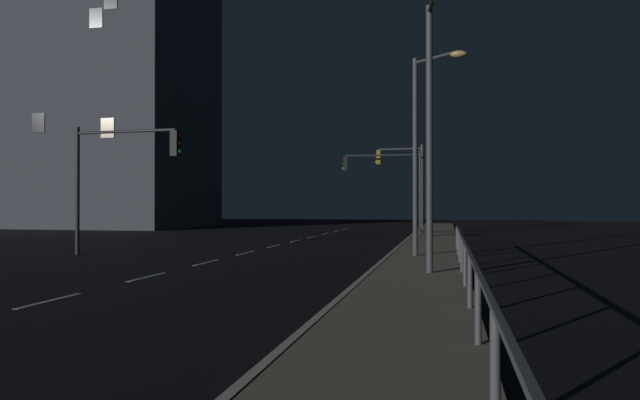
{
  "coord_description": "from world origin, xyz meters",
  "views": [
    {
      "loc": [
        7.97,
        -1.61,
        1.99
      ],
      "look_at": [
        1.06,
        30.29,
        2.22
      ],
      "focal_mm": 32.97,
      "sensor_mm": 36.0,
      "label": 1
    }
  ],
  "objects_px": {
    "traffic_light_far_center": "(402,172)",
    "traffic_light_mid_left": "(123,163)",
    "traffic_light_overhead_east": "(385,174)",
    "street_lamp_corner": "(430,111)",
    "street_lamp_far_end": "(423,135)",
    "building_distant": "(65,95)"
  },
  "relations": [
    {
      "from": "traffic_light_far_center",
      "to": "traffic_light_mid_left",
      "type": "bearing_deg",
      "value": -116.42
    },
    {
      "from": "traffic_light_overhead_east",
      "to": "street_lamp_corner",
      "type": "xyz_separation_m",
      "value": [
        3.53,
        -22.48,
        0.53
      ]
    },
    {
      "from": "traffic_light_far_center",
      "to": "street_lamp_far_end",
      "type": "xyz_separation_m",
      "value": [
        2.06,
        -18.03,
        0.31
      ]
    },
    {
      "from": "traffic_light_mid_left",
      "to": "street_lamp_far_end",
      "type": "xyz_separation_m",
      "value": [
        11.35,
        0.65,
        0.86
      ]
    },
    {
      "from": "street_lamp_far_end",
      "to": "street_lamp_corner",
      "type": "bearing_deg",
      "value": -85.71
    },
    {
      "from": "traffic_light_far_center",
      "to": "street_lamp_corner",
      "type": "xyz_separation_m",
      "value": [
        2.46,
        -23.26,
        0.33
      ]
    },
    {
      "from": "traffic_light_overhead_east",
      "to": "street_lamp_far_end",
      "type": "relative_size",
      "value": 0.75
    },
    {
      "from": "traffic_light_far_center",
      "to": "street_lamp_corner",
      "type": "relative_size",
      "value": 0.8
    },
    {
      "from": "traffic_light_overhead_east",
      "to": "street_lamp_corner",
      "type": "bearing_deg",
      "value": -81.07
    },
    {
      "from": "building_distant",
      "to": "traffic_light_mid_left",
      "type": "bearing_deg",
      "value": -50.79
    },
    {
      "from": "street_lamp_corner",
      "to": "street_lamp_far_end",
      "type": "bearing_deg",
      "value": 94.29
    },
    {
      "from": "street_lamp_corner",
      "to": "building_distant",
      "type": "xyz_separation_m",
      "value": [
        -33.08,
        30.73,
        7.3
      ]
    },
    {
      "from": "street_lamp_far_end",
      "to": "building_distant",
      "type": "relative_size",
      "value": 0.29
    },
    {
      "from": "street_lamp_corner",
      "to": "traffic_light_mid_left",
      "type": "bearing_deg",
      "value": 158.69
    },
    {
      "from": "traffic_light_overhead_east",
      "to": "traffic_light_mid_left",
      "type": "height_order",
      "value": "traffic_light_overhead_east"
    },
    {
      "from": "traffic_light_mid_left",
      "to": "traffic_light_far_center",
      "type": "relative_size",
      "value": 0.87
    },
    {
      "from": "traffic_light_far_center",
      "to": "building_distant",
      "type": "distance_m",
      "value": 32.43
    },
    {
      "from": "traffic_light_overhead_east",
      "to": "building_distant",
      "type": "height_order",
      "value": "building_distant"
    },
    {
      "from": "traffic_light_far_center",
      "to": "street_lamp_far_end",
      "type": "height_order",
      "value": "street_lamp_far_end"
    },
    {
      "from": "traffic_light_overhead_east",
      "to": "street_lamp_corner",
      "type": "height_order",
      "value": "street_lamp_corner"
    },
    {
      "from": "traffic_light_mid_left",
      "to": "building_distant",
      "type": "relative_size",
      "value": 0.2
    },
    {
      "from": "traffic_light_overhead_east",
      "to": "building_distant",
      "type": "distance_m",
      "value": 31.66
    }
  ]
}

